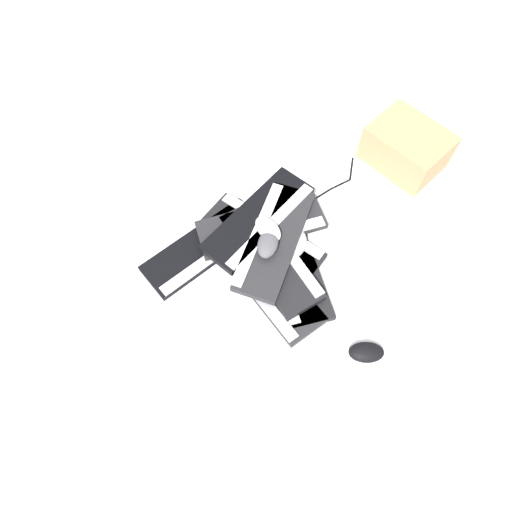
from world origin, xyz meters
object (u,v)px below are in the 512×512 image
at_px(keyboard_7, 259,219).
at_px(mouse_5, 316,174).
at_px(mouse_2, 268,229).
at_px(keyboard_3, 204,247).
at_px(keyboard_6, 273,239).
at_px(mouse_4, 268,244).
at_px(mouse_1, 366,352).
at_px(mouse_3, 297,244).
at_px(keyboard_2, 263,238).
at_px(keyboard_5, 271,256).
at_px(mouse_0, 274,187).
at_px(keyboard_1, 292,265).
at_px(cardboard_box, 406,147).
at_px(keyboard_0, 267,283).
at_px(keyboard_4, 261,226).

xyz_separation_m(keyboard_7, mouse_5, (-0.21, 0.24, -0.05)).
bearing_deg(mouse_2, keyboard_3, 57.49).
xyz_separation_m(keyboard_6, mouse_4, (0.04, -0.02, 0.04)).
distance_m(mouse_1, mouse_3, 0.42).
relative_size(keyboard_3, mouse_1, 4.06).
distance_m(mouse_3, mouse_4, 0.12).
relative_size(keyboard_2, keyboard_5, 0.93).
bearing_deg(mouse_0, mouse_3, -121.60).
distance_m(keyboard_1, keyboard_2, 0.15).
xyz_separation_m(mouse_3, mouse_5, (-0.31, 0.12, -0.03)).
distance_m(keyboard_5, cardboard_box, 0.68).
bearing_deg(mouse_5, mouse_4, -65.34).
bearing_deg(keyboard_7, keyboard_3, -72.35).
height_order(keyboard_2, mouse_0, mouse_0).
height_order(keyboard_3, keyboard_7, keyboard_7).
bearing_deg(mouse_1, keyboard_1, -55.52).
bearing_deg(mouse_5, keyboard_0, -60.21).
xyz_separation_m(mouse_2, cardboard_box, (-0.33, 0.56, -0.03)).
distance_m(keyboard_1, mouse_1, 0.37).
bearing_deg(keyboard_0, mouse_0, 170.56).
relative_size(keyboard_1, keyboard_3, 1.03).
bearing_deg(mouse_2, mouse_1, -178.97).
height_order(keyboard_1, keyboard_5, keyboard_5).
xyz_separation_m(keyboard_1, keyboard_4, (-0.15, -0.09, 0.03)).
height_order(keyboard_1, mouse_4, mouse_4).
distance_m(keyboard_2, mouse_4, 0.13).
bearing_deg(mouse_5, keyboard_1, -52.47).
bearing_deg(keyboard_7, keyboard_1, 32.27).
height_order(keyboard_4, mouse_3, mouse_3).
distance_m(keyboard_0, mouse_3, 0.17).
height_order(keyboard_4, keyboard_5, same).
height_order(mouse_2, cardboard_box, cardboard_box).
bearing_deg(mouse_3, cardboard_box, 149.10).
bearing_deg(keyboard_3, mouse_5, 122.63).
relative_size(mouse_1, mouse_5, 1.00).
bearing_deg(keyboard_5, keyboard_4, -170.07).
relative_size(keyboard_5, mouse_3, 4.19).
bearing_deg(mouse_1, keyboard_7, -54.82).
xyz_separation_m(keyboard_3, mouse_5, (-0.28, 0.43, 0.01)).
bearing_deg(keyboard_5, keyboard_2, -168.90).
distance_m(keyboard_6, mouse_4, 0.06).
xyz_separation_m(mouse_4, cardboard_box, (-0.39, 0.56, -0.03)).
bearing_deg(keyboard_4, keyboard_1, 32.03).
bearing_deg(keyboard_2, keyboard_4, -173.39).
bearing_deg(mouse_1, mouse_5, -81.47).
height_order(keyboard_1, keyboard_7, keyboard_7).
bearing_deg(keyboard_1, keyboard_0, -57.43).
relative_size(keyboard_2, mouse_1, 3.91).
relative_size(mouse_2, mouse_4, 1.00).
xyz_separation_m(keyboard_5, mouse_3, (-0.04, 0.09, 0.01)).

